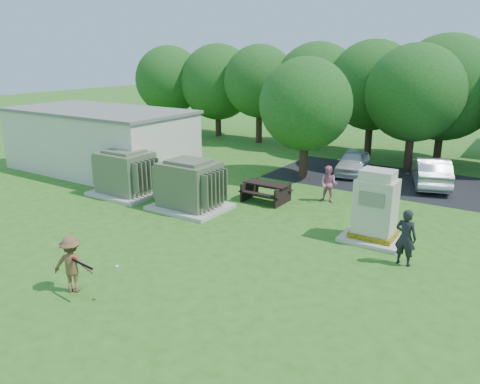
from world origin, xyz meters
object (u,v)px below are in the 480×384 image
Objects in this scene: person_at_picnic at (329,184)px; transformer_right at (190,186)px; transformer_left at (126,174)px; picnic_table at (266,190)px; car_white at (353,162)px; batter at (72,264)px; person_by_generator at (406,237)px; car_silver_a at (431,172)px; generator_cabinet at (375,210)px.

transformer_right is at bearing -141.03° from person_at_picnic.
transformer_left is at bearing 180.00° from transformer_right.
car_white is at bearing 77.65° from picnic_table.
batter is 0.89× the size of person_by_generator.
car_silver_a is (4.00, -0.27, 0.09)m from car_white.
transformer_right is (3.70, 0.00, 0.00)m from transformer_left.
transformer_left is 1.20× the size of generator_cabinet.
car_white is 0.85× the size of car_silver_a.
car_silver_a is (7.61, 9.05, -0.26)m from transformer_right.
transformer_right is 1.88× the size of person_at_picnic.
car_silver_a is (-1.23, 9.66, -0.18)m from person_by_generator.
generator_cabinet reaches higher than car_silver_a.
transformer_left is 1.88× the size of person_at_picnic.
car_white is at bearing -55.87° from person_by_generator.
transformer_right is at bearing -129.64° from picnic_table.
generator_cabinet is at bearing 71.70° from car_silver_a.
car_white is (7.31, 9.31, -0.35)m from transformer_left.
picnic_table is at bearing 23.85° from transformer_left.
picnic_table is (5.84, 2.58, -0.46)m from transformer_left.
person_by_generator is (7.08, 6.58, 0.09)m from batter.
transformer_left is 9.03m from batter.
batter reaches higher than car_silver_a.
generator_cabinet is 4.39m from person_at_picnic.
batter is at bearing -52.77° from transformer_left.
car_silver_a is at bearing 88.95° from generator_cabinet.
transformer_left reaches higher than car_silver_a.
batter reaches higher than car_white.
transformer_right is 1.89× the size of batter.
transformer_left is 0.70× the size of car_silver_a.
generator_cabinet reaches higher than car_white.
generator_cabinet reaches higher than person_at_picnic.
transformer_right is 1.56× the size of picnic_table.
transformer_left is 0.82× the size of car_white.
batter is at bearing -125.61° from generator_cabinet.
transformer_left reaches higher than picnic_table.
car_white reaches higher than picnic_table.
batter is 17.26m from car_silver_a.
transformer_left reaches higher than batter.
car_silver_a is at bearing 38.65° from transformer_left.
car_silver_a is at bearing 49.75° from picnic_table.
generator_cabinet is at bearing -75.71° from car_white.
car_silver_a is (3.15, 5.10, -0.09)m from person_at_picnic.
transformer_right is 0.70× the size of car_silver_a.
batter is 0.37× the size of car_silver_a.
batter is at bearing 49.25° from person_by_generator.
person_by_generator is at bearing -48.71° from person_at_picnic.
picnic_table is 1.21× the size of batter.
person_by_generator is 0.48× the size of car_white.
person_at_picnic is at bearing -134.48° from batter.
person_by_generator reaches higher than person_at_picnic.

